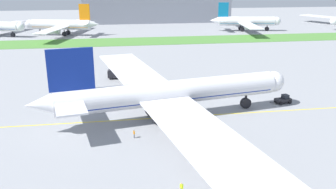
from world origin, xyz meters
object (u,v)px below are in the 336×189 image
at_px(pushback_tug, 283,99).
at_px(parked_airliner_far_centre, 62,25).
at_px(airliner_foreground, 167,93).
at_px(parked_airliner_far_right, 245,21).
at_px(ground_crew_wingwalker_port, 182,187).
at_px(ground_crew_marshaller_front, 134,133).
at_px(service_truck_baggage_loader, 116,74).

bearing_deg(pushback_tug, parked_airliner_far_centre, 118.03).
distance_m(airliner_foreground, pushback_tug, 30.29).
relative_size(pushback_tug, parked_airliner_far_right, 0.09).
relative_size(airliner_foreground, parked_airliner_far_centre, 1.51).
distance_m(pushback_tug, ground_crew_wingwalker_port, 47.00).
distance_m(ground_crew_wingwalker_port, ground_crew_marshaller_front, 20.46).
bearing_deg(ground_crew_wingwalker_port, ground_crew_marshaller_front, 104.88).
relative_size(pushback_tug, service_truck_baggage_loader, 1.12).
bearing_deg(pushback_tug, ground_crew_wingwalker_port, -132.98).
bearing_deg(pushback_tug, ground_crew_marshaller_front, -158.61).
relative_size(service_truck_baggage_loader, parked_airliner_far_right, 0.08).
height_order(airliner_foreground, pushback_tug, airliner_foreground).
bearing_deg(ground_crew_wingwalker_port, parked_airliner_far_right, 66.52).
bearing_deg(pushback_tug, airliner_foreground, -169.59).
distance_m(ground_crew_wingwalker_port, parked_airliner_far_centre, 161.54).
distance_m(airliner_foreground, parked_airliner_far_right, 146.51).
height_order(ground_crew_marshaller_front, parked_airliner_far_centre, parked_airliner_far_centre).
bearing_deg(parked_airliner_far_centre, service_truck_baggage_loader, -74.50).
bearing_deg(pushback_tug, parked_airliner_far_right, 73.43).
distance_m(ground_crew_marshaller_front, parked_airliner_far_centre, 141.12).
bearing_deg(airliner_foreground, parked_airliner_far_right, 62.94).
bearing_deg(ground_crew_marshaller_front, parked_airliner_far_right, 61.92).
relative_size(airliner_foreground, ground_crew_wingwalker_port, 54.39).
distance_m(service_truck_baggage_loader, parked_airliner_far_right, 122.89).
xyz_separation_m(ground_crew_marshaller_front, parked_airliner_far_right, (74.50, 139.67, 4.54)).
height_order(pushback_tug, ground_crew_wingwalker_port, pushback_tug).
bearing_deg(parked_airliner_far_right, ground_crew_wingwalker_port, -113.48).
xyz_separation_m(ground_crew_marshaller_front, parked_airliner_far_centre, (-28.48, 138.14, 4.65)).
bearing_deg(parked_airliner_far_right, airliner_foreground, -117.06).
height_order(airliner_foreground, service_truck_baggage_loader, airliner_foreground).
bearing_deg(service_truck_baggage_loader, parked_airliner_far_right, 51.28).
distance_m(ground_crew_marshaller_front, parked_airliner_far_right, 158.37).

